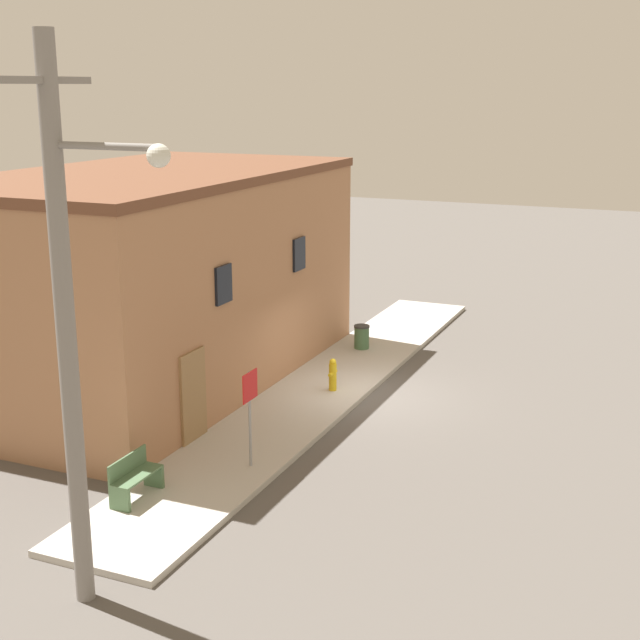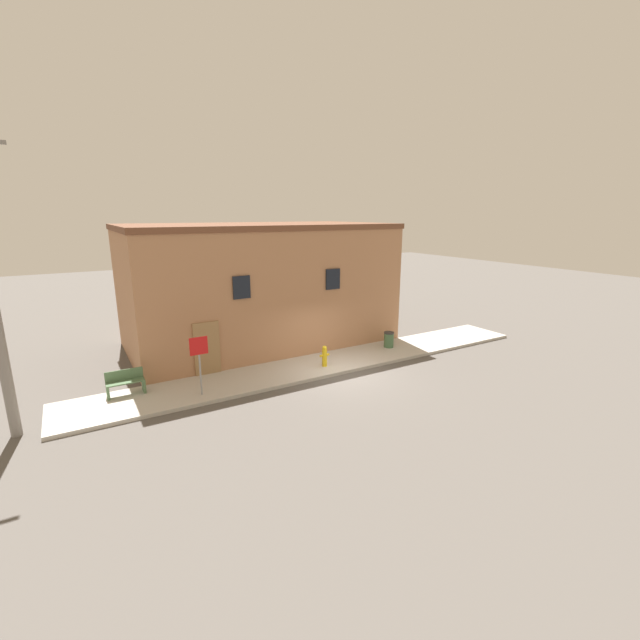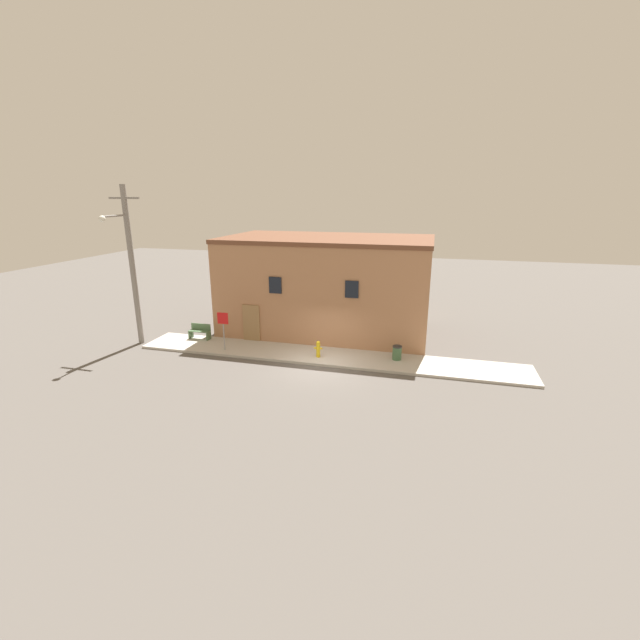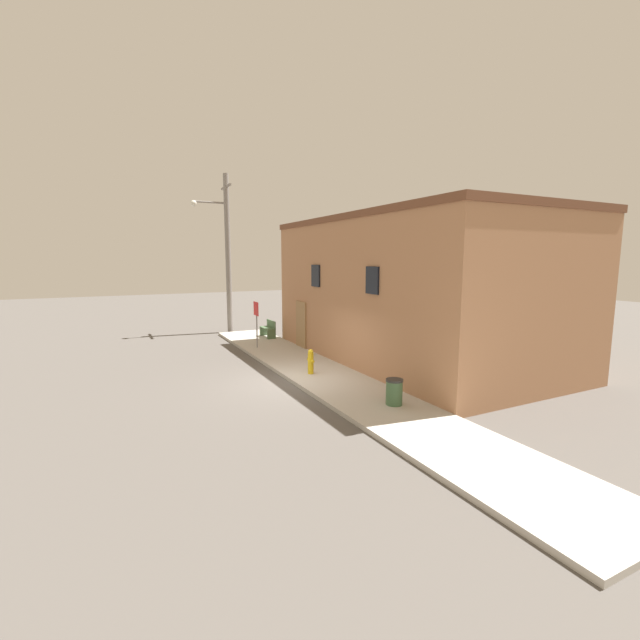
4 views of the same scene
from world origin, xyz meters
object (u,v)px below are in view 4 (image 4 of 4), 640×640
at_px(bench, 268,329).
at_px(trash_bin, 394,392).
at_px(fire_hydrant, 311,361).
at_px(stop_sign, 256,316).
at_px(utility_pole, 226,250).

relative_size(bench, trash_bin, 1.70).
bearing_deg(fire_hydrant, trash_bin, 9.75).
bearing_deg(trash_bin, bench, 177.84).
xyz_separation_m(bench, trash_bin, (11.25, -0.42, -0.05)).
bearing_deg(stop_sign, utility_pole, 178.93).
bearing_deg(utility_pole, stop_sign, -1.07).
bearing_deg(bench, trash_bin, -2.16).
xyz_separation_m(stop_sign, bench, (-2.23, 1.36, -1.02)).
bearing_deg(stop_sign, trash_bin, 5.92).
xyz_separation_m(fire_hydrant, trash_bin, (3.91, 0.67, -0.07)).
distance_m(bench, trash_bin, 11.25).
xyz_separation_m(fire_hydrant, stop_sign, (-5.10, -0.26, 1.00)).
distance_m(stop_sign, bench, 2.80).
bearing_deg(trash_bin, fire_hydrant, -170.25).
height_order(fire_hydrant, utility_pole, utility_pole).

